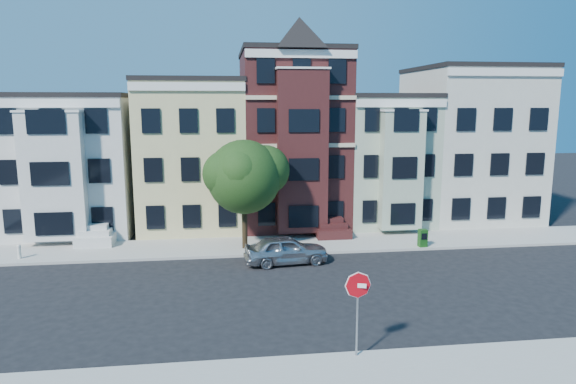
{
  "coord_description": "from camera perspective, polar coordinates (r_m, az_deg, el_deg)",
  "views": [
    {
      "loc": [
        -5.0,
        -22.21,
        8.71
      ],
      "look_at": [
        -1.71,
        3.3,
        4.2
      ],
      "focal_mm": 32.0,
      "sensor_mm": 36.0,
      "label": 1
    }
  ],
  "objects": [
    {
      "name": "newspaper_box",
      "position": [
        31.91,
        14.73,
        -4.97
      ],
      "size": [
        0.5,
        0.46,
        1.06
      ],
      "primitive_type": "cube",
      "rotation": [
        0.0,
        0.0,
        0.07
      ],
      "color": "#1A5117",
      "rests_on": "far_sidewalk"
    },
    {
      "name": "far_sidewalk",
      "position": [
        31.81,
        1.99,
        -5.81
      ],
      "size": [
        60.0,
        4.0,
        0.15
      ],
      "primitive_type": "cube",
      "color": "#9E9B93",
      "rests_on": "ground"
    },
    {
      "name": "house_yellow",
      "position": [
        36.95,
        -10.44,
        4.02
      ],
      "size": [
        7.0,
        9.0,
        10.0
      ],
      "primitive_type": "cube",
      "color": "#D0C386",
      "rests_on": "ground"
    },
    {
      "name": "near_sidewalk",
      "position": [
        17.36,
        11.12,
        -20.08
      ],
      "size": [
        60.0,
        4.0,
        0.15
      ],
      "primitive_type": "cube",
      "color": "#9E9B93",
      "rests_on": "ground"
    },
    {
      "name": "street_tree",
      "position": [
        30.0,
        -4.91,
        1.13
      ],
      "size": [
        7.64,
        7.64,
        7.96
      ],
      "primitive_type": null,
      "rotation": [
        0.0,
        0.0,
        -0.12
      ],
      "color": "#294A1B",
      "rests_on": "far_sidewalk"
    },
    {
      "name": "stop_sign",
      "position": [
        17.88,
        7.71,
        -12.75
      ],
      "size": [
        0.92,
        0.41,
        3.37
      ],
      "primitive_type": null,
      "rotation": [
        0.0,
        0.0,
        -0.32
      ],
      "color": "#B90812",
      "rests_on": "near_sidewalk"
    },
    {
      "name": "ground",
      "position": [
        24.37,
        5.09,
        -11.03
      ],
      "size": [
        120.0,
        120.0,
        0.0
      ],
      "primitive_type": "plane",
      "color": "black"
    },
    {
      "name": "house_cream",
      "position": [
        41.23,
        19.41,
        4.92
      ],
      "size": [
        8.0,
        9.0,
        11.0
      ],
      "primitive_type": "cube",
      "color": "beige",
      "rests_on": "ground"
    },
    {
      "name": "house_white",
      "position": [
        38.28,
        -22.47,
        2.87
      ],
      "size": [
        8.0,
        9.0,
        9.0
      ],
      "primitive_type": "cube",
      "color": "silver",
      "rests_on": "ground"
    },
    {
      "name": "house_brown",
      "position": [
        37.15,
        0.41,
        5.76
      ],
      "size": [
        7.0,
        9.0,
        12.0
      ],
      "primitive_type": "cube",
      "color": "#391515",
      "rests_on": "ground"
    },
    {
      "name": "parked_car",
      "position": [
        28.14,
        -0.22,
        -6.43
      ],
      "size": [
        4.72,
        2.28,
        1.55
      ],
      "primitive_type": "imported",
      "rotation": [
        0.0,
        0.0,
        1.67
      ],
      "color": "#AAABB1",
      "rests_on": "ground"
    },
    {
      "name": "fire_hydrant",
      "position": [
        32.28,
        -27.69,
        -6.02
      ],
      "size": [
        0.27,
        0.27,
        0.64
      ],
      "primitive_type": "cylinder",
      "rotation": [
        0.0,
        0.0,
        -0.25
      ],
      "color": "beige",
      "rests_on": "far_sidewalk"
    },
    {
      "name": "house_green",
      "position": [
        38.7,
        10.01,
        3.55
      ],
      "size": [
        6.0,
        9.0,
        9.0
      ],
      "primitive_type": "cube",
      "color": "#9CAC92",
      "rests_on": "ground"
    }
  ]
}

